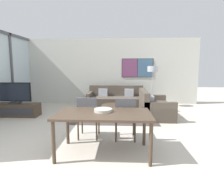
# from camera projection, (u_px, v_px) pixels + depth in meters

# --- Properties ---
(wall_back) EXTENTS (7.79, 0.09, 2.80)m
(wall_back) POSITION_uv_depth(u_px,v_px,m) (107.00, 71.00, 7.54)
(wall_back) COLOR silver
(wall_back) RESTS_ON ground_plane
(area_rug) EXTENTS (2.55, 1.98, 0.01)m
(area_rug) POSITION_uv_depth(u_px,v_px,m) (115.00, 116.00, 5.70)
(area_rug) COLOR #473D38
(area_rug) RESTS_ON ground_plane
(tv_console) EXTENTS (1.50, 0.47, 0.41)m
(tv_console) POSITION_uv_depth(u_px,v_px,m) (16.00, 110.00, 5.66)
(tv_console) COLOR #423326
(tv_console) RESTS_ON ground_plane
(television) EXTENTS (1.07, 0.20, 0.68)m
(television) POSITION_uv_depth(u_px,v_px,m) (14.00, 93.00, 5.59)
(television) COLOR #2D2D33
(television) RESTS_ON tv_console
(sofa_main) EXTENTS (2.18, 0.93, 0.84)m
(sofa_main) POSITION_uv_depth(u_px,v_px,m) (116.00, 100.00, 6.93)
(sofa_main) COLOR #51473D
(sofa_main) RESTS_ON ground_plane
(sofa_side) EXTENTS (0.93, 1.43, 0.84)m
(sofa_side) POSITION_uv_depth(u_px,v_px,m) (153.00, 108.00, 5.59)
(sofa_side) COLOR #51473D
(sofa_side) RESTS_ON ground_plane
(coffee_table) EXTENTS (0.88, 0.88, 0.35)m
(coffee_table) POSITION_uv_depth(u_px,v_px,m) (115.00, 108.00, 5.67)
(coffee_table) COLOR #423326
(coffee_table) RESTS_ON ground_plane
(dining_table) EXTENTS (1.68, 0.88, 0.76)m
(dining_table) POSITION_uv_depth(u_px,v_px,m) (104.00, 117.00, 3.12)
(dining_table) COLOR #423326
(dining_table) RESTS_ON ground_plane
(dining_chair_left) EXTENTS (0.46, 0.46, 0.94)m
(dining_chair_left) POSITION_uv_depth(u_px,v_px,m) (88.00, 115.00, 3.82)
(dining_chair_left) COLOR #4C4C51
(dining_chair_left) RESTS_ON ground_plane
(dining_chair_centre) EXTENTS (0.46, 0.46, 0.94)m
(dining_chair_centre) POSITION_uv_depth(u_px,v_px,m) (125.00, 116.00, 3.74)
(dining_chair_centre) COLOR #4C4C51
(dining_chair_centre) RESTS_ON ground_plane
(fruit_bowl) EXTENTS (0.33, 0.33, 0.05)m
(fruit_bowl) POSITION_uv_depth(u_px,v_px,m) (103.00, 110.00, 3.19)
(fruit_bowl) COLOR #B7B2A8
(fruit_bowl) RESTS_ON dining_table
(floor_lamp) EXTENTS (0.40, 0.40, 1.62)m
(floor_lamp) POSITION_uv_depth(u_px,v_px,m) (153.00, 71.00, 6.79)
(floor_lamp) COLOR #2D2D33
(floor_lamp) RESTS_ON ground_plane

